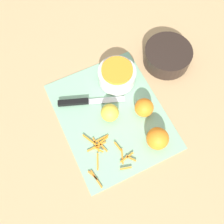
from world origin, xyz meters
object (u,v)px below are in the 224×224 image
Objects in this scene: orange_left at (144,108)px; bowl_speckled at (117,75)px; orange_right at (158,138)px; lemon at (109,112)px; bowl_dark at (167,56)px; knife at (80,102)px.

bowl_speckled is at bearing -170.34° from orange_left.
orange_right is 1.18× the size of lemon.
orange_left is 1.05× the size of lemon.
bowl_dark is 0.76× the size of knife.
knife is at bearing -124.49° from orange_left.
lemon is at bearing -36.19° from bowl_speckled.
orange_right is at bearing -7.03° from orange_left.
knife is (0.03, -0.17, -0.03)m from bowl_speckled.
lemon is (0.09, 0.08, 0.03)m from knife.
knife is 0.24m from orange_left.
orange_left is at bearing 71.78° from lemon.
bowl_dark is at bearing 143.64° from orange_right.
bowl_dark is 0.33m from lemon.
lemon is (-0.04, -0.12, -0.00)m from orange_left.
knife is 0.12m from lemon.
lemon reaches higher than knife.
bowl_speckled is at bearing 143.81° from lemon.
bowl_speckled is 0.59× the size of knife.
bowl_dark is at bearing 111.11° from lemon.
lemon reaches higher than bowl_dark.
orange_right is at bearing -34.38° from knife.
orange_left is (0.13, 0.19, 0.03)m from knife.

